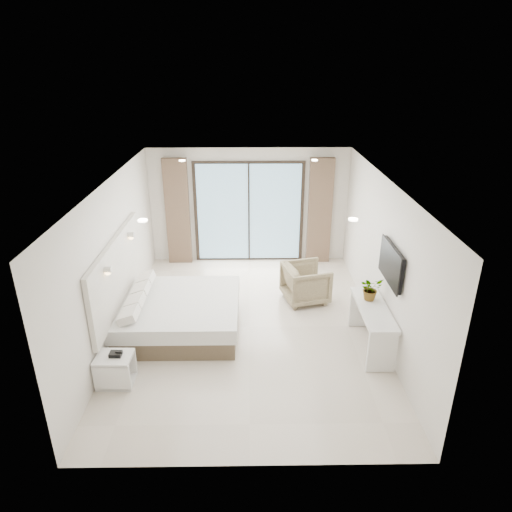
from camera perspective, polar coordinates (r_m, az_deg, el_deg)
The scene contains 8 objects.
ground at distance 8.44m, azimuth -0.84°, elevation -8.86°, with size 6.20×6.20×0.00m, color beige.
room_shell at distance 8.39m, azimuth -2.27°, elevation 3.01°, with size 4.62×6.22×2.72m.
bed at distance 8.33m, azimuth -9.62°, elevation -7.20°, with size 2.10×1.99×0.72m.
nightstand at distance 7.32m, azimuth -17.16°, elevation -13.42°, with size 0.54×0.45×0.48m.
phone at distance 7.17m, azimuth -17.14°, elevation -11.64°, with size 0.18×0.14×0.06m, color black.
console_desk at distance 7.85m, azimuth 14.34°, elevation -7.59°, with size 0.46×1.48×0.77m.
plant at distance 7.91m, azimuth 14.12°, elevation -4.25°, with size 0.37×0.41×0.32m, color #33662D.
armchair at distance 9.18m, azimuth 6.25°, elevation -3.16°, with size 0.82×0.77×0.84m, color #9C8D66.
Camera 1 is at (0.02, -7.14, 4.50)m, focal length 32.00 mm.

